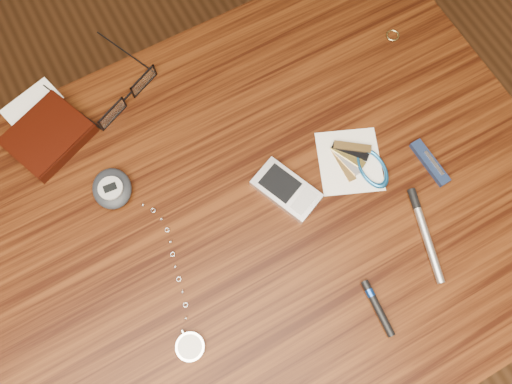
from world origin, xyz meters
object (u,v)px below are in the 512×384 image
at_px(wallet_and_card, 48,135).
at_px(eyeglasses, 125,95).
at_px(notepad_keys, 361,164).
at_px(pedometer, 112,188).
at_px(desk, 238,244).
at_px(silver_pen, 423,227).
at_px(pocket_knife, 430,163).
at_px(pocket_watch, 189,342).
at_px(pda_phone, 286,190).

xyz_separation_m(wallet_and_card, eyeglasses, (0.13, 0.01, 0.00)).
bearing_deg(notepad_keys, pedometer, 157.72).
xyz_separation_m(desk, eyeglasses, (-0.05, 0.28, 0.12)).
relative_size(desk, silver_pen, 7.06).
height_order(eyeglasses, silver_pen, eyeglasses).
height_order(desk, pedometer, pedometer).
bearing_deg(silver_pen, pocket_knife, 49.58).
relative_size(pocket_watch, silver_pen, 1.71).
bearing_deg(pda_phone, silver_pen, -44.94).
relative_size(desk, notepad_keys, 7.40).
bearing_deg(pedometer, silver_pen, -36.02).
height_order(desk, notepad_keys, notepad_keys).
xyz_separation_m(desk, pocket_watch, (-0.13, -0.11, 0.11)).
height_order(notepad_keys, silver_pen, same).
height_order(wallet_and_card, pocket_knife, wallet_and_card).
bearing_deg(desk, wallet_and_card, 124.52).
height_order(wallet_and_card, silver_pen, wallet_and_card).
xyz_separation_m(pocket_watch, pocket_knife, (0.45, 0.06, -0.00)).
xyz_separation_m(pedometer, notepad_keys, (0.35, -0.15, -0.01)).
distance_m(wallet_and_card, eyeglasses, 0.13).
distance_m(desk, pda_phone, 0.15).
relative_size(pocket_knife, silver_pen, 0.57).
bearing_deg(notepad_keys, silver_pen, -78.77).
xyz_separation_m(notepad_keys, pocket_knife, (0.09, -0.05, 0.00)).
height_order(pocket_watch, pocket_knife, same).
xyz_separation_m(wallet_and_card, pda_phone, (0.28, -0.26, -0.01)).
height_order(pedometer, pocket_knife, pedometer).
relative_size(eyeglasses, silver_pen, 1.24).
xyz_separation_m(desk, pda_phone, (0.10, 0.01, 0.11)).
relative_size(wallet_and_card, pocket_watch, 0.73).
bearing_deg(pocket_knife, notepad_keys, 151.72).
distance_m(pocket_watch, silver_pen, 0.38).
xyz_separation_m(desk, pocket_knife, (0.31, -0.05, 0.11)).
relative_size(pocket_watch, notepad_keys, 1.79).
relative_size(desk, eyeglasses, 5.68).
bearing_deg(pocket_knife, eyeglasses, 137.88).
bearing_deg(notepad_keys, eyeglasses, 134.12).
height_order(desk, pda_phone, pda_phone).
bearing_deg(pocket_watch, pda_phone, 29.19).
height_order(pda_phone, pedometer, pedometer).
bearing_deg(notepad_keys, pda_phone, 171.85).
bearing_deg(pocket_knife, desk, 170.28).
relative_size(pocket_watch, pda_phone, 2.13).
distance_m(pedometer, pocket_knife, 0.49).
bearing_deg(desk, silver_pen, -28.67).
xyz_separation_m(wallet_and_card, pedometer, (0.05, -0.13, -0.00)).
relative_size(notepad_keys, pocket_knife, 1.66).
height_order(desk, pocket_watch, pocket_watch).
relative_size(eyeglasses, pocket_knife, 2.16).
xyz_separation_m(eyeglasses, pedometer, (-0.08, -0.14, -0.00)).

